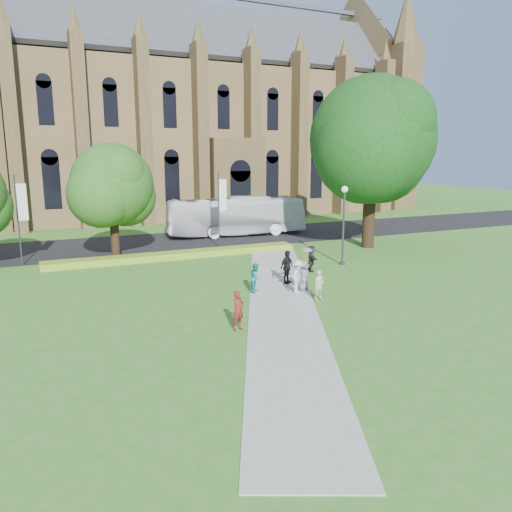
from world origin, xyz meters
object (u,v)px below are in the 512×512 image
large_tree (372,140)px  streetlamp (344,216)px  tour_coach (236,216)px  pedestrian_0 (238,310)px

large_tree → streetlamp: bearing=-140.7°
large_tree → tour_coach: large_tree is taller
streetlamp → large_tree: (5.50, 4.50, 5.07)m
large_tree → pedestrian_0: 22.72m
pedestrian_0 → large_tree: bearing=14.1°
streetlamp → pedestrian_0: (-11.28, -8.86, -2.42)m
streetlamp → tour_coach: (-1.70, 14.37, -1.52)m
large_tree → pedestrian_0: (-16.78, -13.36, -7.49)m
tour_coach → pedestrian_0: bearing=163.1°
streetlamp → large_tree: size_ratio=0.40×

